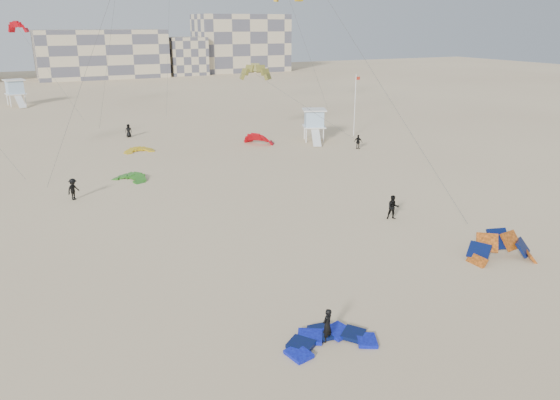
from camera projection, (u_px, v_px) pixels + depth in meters
name	position (u px, v px, depth m)	size (l,w,h in m)	color
ground	(299.00, 301.00, 28.28)	(320.00, 320.00, 0.00)	beige
kite_ground_blue	(330.00, 344.00, 24.47)	(3.79, 3.96, 0.50)	#1025DB
kite_ground_orange	(501.00, 260.00, 33.15)	(4.31, 3.31, 2.76)	orange
kite_ground_green	(130.00, 180.00, 49.98)	(3.20, 3.32, 0.87)	#317F1E
kite_ground_red_far	(259.00, 144.00, 64.93)	(3.78, 3.14, 2.31)	red
kite_ground_yellow	(139.00, 152.00, 60.90)	(3.02, 3.14, 0.67)	gold
kitesurfer_main	(327.00, 325.00, 24.45)	(0.59, 0.39, 1.61)	black
kitesurfer_b	(393.00, 207.00, 39.75)	(0.88, 0.68, 1.80)	black
kitesurfer_c	(73.00, 189.00, 44.14)	(1.15, 0.66, 1.78)	black
kitesurfer_d	(358.00, 142.00, 61.96)	(0.95, 0.40, 1.63)	black
kitesurfer_e	(128.00, 131.00, 68.37)	(0.81, 0.53, 1.65)	black
kitesurfer_f	(310.00, 113.00, 81.52)	(1.62, 0.52, 1.75)	black
kite_fly_olive	(255.00, 74.00, 64.36)	(11.09, 10.86, 8.49)	olive
kite_fly_red	(18.00, 28.00, 76.57)	(8.56, 12.01, 13.27)	red
lifeguard_tower_near	(314.00, 125.00, 65.94)	(3.57, 5.74, 3.86)	white
lifeguard_tower_far	(15.00, 93.00, 93.94)	(3.69, 6.41, 4.47)	white
flagpole	(355.00, 104.00, 68.17)	(0.62, 0.10, 7.66)	white
condo_mid	(101.00, 54.00, 141.85)	(32.00, 16.00, 12.00)	beige
condo_east	(241.00, 43.00, 159.49)	(26.00, 14.00, 16.00)	beige
condo_fill_right	(186.00, 56.00, 149.55)	(10.00, 10.00, 10.00)	beige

